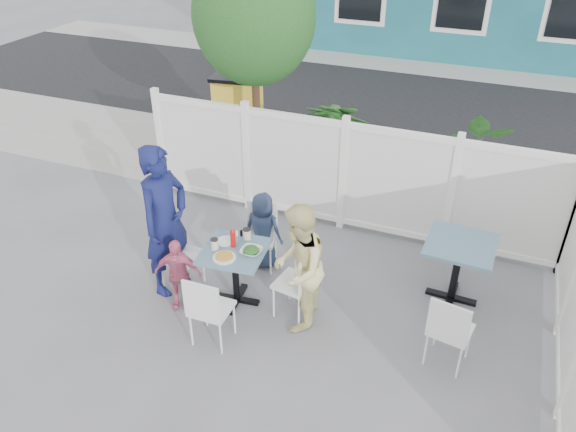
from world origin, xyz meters
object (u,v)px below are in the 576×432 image
at_px(utility_cabinet, 239,118).
at_px(spare_table, 459,256).
at_px(chair_right, 300,279).
at_px(boy, 263,230).
at_px(man, 165,221).
at_px(chair_near, 208,307).
at_px(chair_left, 175,248).
at_px(main_table, 235,262).
at_px(chair_back, 261,230).
at_px(woman, 298,268).
at_px(toddler, 178,274).

xyz_separation_m(utility_cabinet, spare_table, (4.09, -2.64, -0.08)).
relative_size(chair_right, boy, 0.87).
xyz_separation_m(utility_cabinet, man, (0.87, -3.65, 0.24)).
bearing_deg(chair_near, chair_left, 137.62).
height_order(utility_cabinet, spare_table, utility_cabinet).
xyz_separation_m(main_table, spare_table, (2.36, 0.98, 0.05)).
relative_size(main_table, chair_right, 0.86).
distance_m(utility_cabinet, chair_near, 4.73).
relative_size(chair_left, chair_near, 1.04).
bearing_deg(chair_back, utility_cabinet, -70.87).
distance_m(main_table, woman, 0.82).
bearing_deg(chair_right, chair_back, 56.13).
bearing_deg(boy, chair_right, 137.83).
bearing_deg(boy, spare_table, -173.88).
xyz_separation_m(chair_right, toddler, (-1.36, -0.36, -0.06)).
xyz_separation_m(utility_cabinet, chair_near, (1.78, -4.37, -0.18)).
xyz_separation_m(main_table, toddler, (-0.57, -0.32, -0.11)).
bearing_deg(woman, chair_left, -103.27).
relative_size(man, toddler, 2.05).
height_order(chair_left, woman, woman).
height_order(main_table, chair_left, chair_left).
bearing_deg(main_table, chair_near, -85.74).
relative_size(boy, toddler, 1.12).
bearing_deg(man, woman, -81.38).
height_order(main_table, chair_back, chair_back).
distance_m(utility_cabinet, spare_table, 4.87).
height_order(spare_table, boy, boy).
bearing_deg(utility_cabinet, chair_near, -76.88).
distance_m(chair_right, woman, 0.26).
bearing_deg(toddler, chair_left, 107.16).
xyz_separation_m(spare_table, chair_back, (-2.40, -0.18, -0.12)).
bearing_deg(man, chair_back, -34.43).
relative_size(spare_table, chair_back, 0.93).
bearing_deg(spare_table, boy, -175.52).
bearing_deg(spare_table, chair_back, -175.72).
xyz_separation_m(utility_cabinet, toddler, (1.15, -3.94, -0.24)).
bearing_deg(boy, chair_left, 46.39).
bearing_deg(chair_right, toddler, 113.95).
xyz_separation_m(utility_cabinet, chair_left, (0.92, -3.61, -0.16)).
relative_size(main_table, chair_left, 0.82).
distance_m(chair_right, toddler, 1.40).
height_order(chair_left, boy, boy).
relative_size(utility_cabinet, chair_near, 1.56).
relative_size(main_table, woman, 0.51).
height_order(utility_cabinet, toddler, utility_cabinet).
bearing_deg(chair_back, main_table, 80.91).
height_order(chair_back, toddler, toddler).
relative_size(main_table, chair_back, 0.90).
xyz_separation_m(boy, toddler, (-0.57, -1.12, -0.06)).
relative_size(utility_cabinet, chair_right, 1.56).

